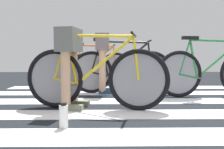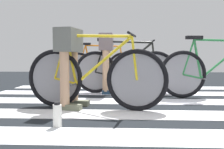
% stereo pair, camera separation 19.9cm
% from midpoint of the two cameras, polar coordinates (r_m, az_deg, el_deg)
% --- Properties ---
extents(ground, '(18.00, 14.00, 0.02)m').
position_cam_midpoint_polar(ground, '(2.90, 11.19, -8.66)').
color(ground, black).
extents(crosswalk_markings, '(5.48, 4.25, 0.00)m').
position_cam_midpoint_polar(crosswalk_markings, '(3.14, 10.29, -7.42)').
color(crosswalk_markings, silver).
rests_on(crosswalk_markings, ground).
extents(bicycle_1_of_4, '(1.72, 0.55, 0.93)m').
position_cam_midpoint_polar(bicycle_1_of_4, '(2.96, -2.25, -0.55)').
color(bicycle_1_of_4, black).
rests_on(bicycle_1_of_4, ground).
extents(cyclist_1_of_4, '(0.38, 0.44, 0.96)m').
position_cam_midpoint_polar(cyclist_1_of_4, '(3.04, -7.92, 4.02)').
color(cyclist_1_of_4, tan).
rests_on(cyclist_1_of_4, ground).
extents(bicycle_2_of_4, '(1.73, 0.52, 0.93)m').
position_cam_midpoint_polar(bicycle_2_of_4, '(4.10, 24.01, 0.43)').
color(bicycle_2_of_4, black).
rests_on(bicycle_2_of_4, ground).
extents(bicycle_3_of_4, '(1.74, 0.52, 0.93)m').
position_cam_midpoint_polar(bicycle_3_of_4, '(4.21, 4.36, 0.89)').
color(bicycle_3_of_4, black).
rests_on(bicycle_3_of_4, ground).
extents(cyclist_3_of_4, '(0.31, 0.41, 1.01)m').
position_cam_midpoint_polar(cyclist_3_of_4, '(4.21, 0.13, 4.52)').
color(cyclist_3_of_4, tan).
rests_on(cyclist_3_of_4, ground).
extents(bicycle_4_of_4, '(1.73, 0.52, 0.93)m').
position_cam_midpoint_polar(bicycle_4_of_4, '(5.73, -1.63, 1.80)').
color(bicycle_4_of_4, black).
rests_on(bicycle_4_of_4, ground).
extents(water_bottle, '(0.08, 0.08, 0.23)m').
position_cam_midpoint_polar(water_bottle, '(2.27, -9.99, -9.22)').
color(water_bottle, white).
rests_on(water_bottle, ground).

